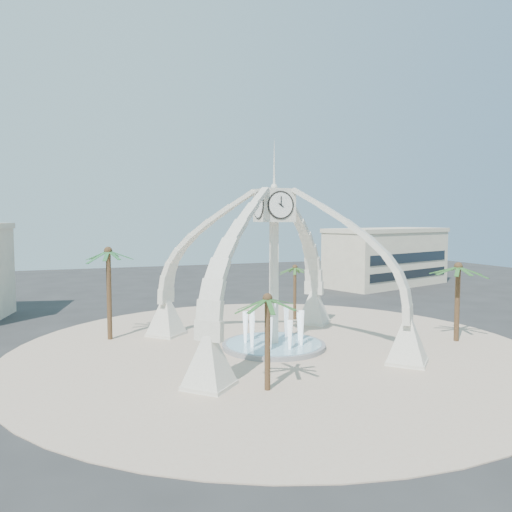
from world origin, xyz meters
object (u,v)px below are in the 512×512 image
object	(u,v)px
fountain	(274,345)
clock_tower	(274,265)
palm_east	(458,268)
palm_south	(268,300)
palm_north	(295,268)
palm_west	(108,253)

from	to	relation	value
fountain	clock_tower	bearing A→B (deg)	-90.00
palm_east	palm_south	bearing A→B (deg)	-163.81
fountain	palm_north	size ratio (longest dim) A/B	1.36
clock_tower	palm_north	world-z (taller)	clock_tower
palm_west	palm_south	bearing A→B (deg)	-64.14
fountain	palm_south	bearing A→B (deg)	-114.65
palm_east	palm_west	world-z (taller)	palm_west
clock_tower	palm_north	distance (m)	11.21
fountain	palm_north	world-z (taller)	palm_north
palm_east	palm_west	distance (m)	28.57
palm_west	clock_tower	bearing A→B (deg)	-31.72
palm_north	fountain	bearing A→B (deg)	-123.21
clock_tower	palm_south	xyz separation A→B (m)	(-3.99, -8.70, -1.11)
palm_west	palm_south	world-z (taller)	palm_west
fountain	palm_east	distance (m)	16.25
palm_east	palm_south	distance (m)	19.62
palm_west	palm_south	size ratio (longest dim) A/B	1.33
fountain	palm_east	bearing A→B (deg)	-12.28
palm_north	palm_south	bearing A→B (deg)	-119.26
fountain	palm_south	distance (m)	10.84
clock_tower	fountain	size ratio (longest dim) A/B	2.24
palm_west	palm_east	bearing A→B (deg)	-21.53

